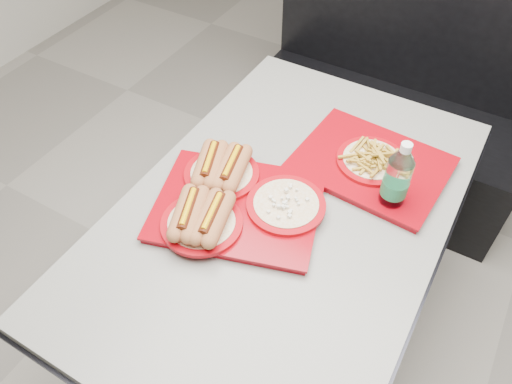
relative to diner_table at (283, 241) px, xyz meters
The scene contains 6 objects.
ground 0.58m from the diner_table, ahead, with size 6.00×6.00×0.00m, color gray.
diner_table is the anchor object (origin of this frame).
booth_bench 1.11m from the diner_table, 90.00° to the left, with size 1.30×0.57×1.35m.
tray_near 0.26m from the diner_table, 149.90° to the right, with size 0.57×0.50×0.11m.
tray_far 0.38m from the diner_table, 61.42° to the left, with size 0.49×0.39×0.09m.
water_bottle 0.41m from the diner_table, 32.00° to the left, with size 0.08×0.08×0.25m.
Camera 1 is at (0.41, -0.89, 1.88)m, focal length 35.00 mm.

